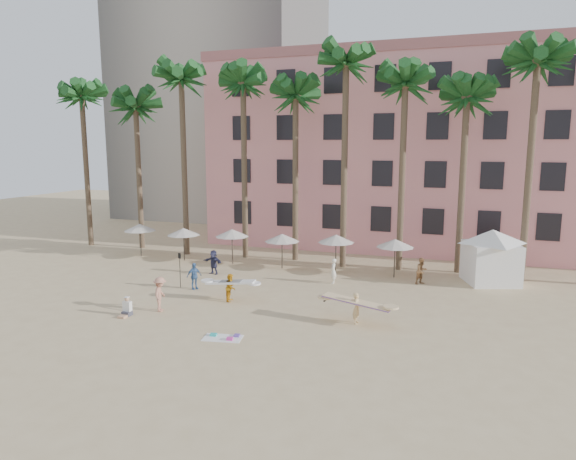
{
  "coord_description": "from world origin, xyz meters",
  "views": [
    {
      "loc": [
        11.35,
        -21.45,
        8.92
      ],
      "look_at": [
        1.73,
        6.0,
        4.0
      ],
      "focal_mm": 32.0,
      "sensor_mm": 36.0,
      "label": 1
    }
  ],
  "objects_px": {
    "cabana": "(492,252)",
    "pink_hotel": "(418,154)",
    "carrier_white": "(231,286)",
    "carrier_yellow": "(357,305)"
  },
  "relations": [
    {
      "from": "pink_hotel",
      "to": "carrier_yellow",
      "type": "distance_m",
      "value": 24.16
    },
    {
      "from": "carrier_yellow",
      "to": "carrier_white",
      "type": "bearing_deg",
      "value": 170.14
    },
    {
      "from": "pink_hotel",
      "to": "cabana",
      "type": "height_order",
      "value": "pink_hotel"
    },
    {
      "from": "pink_hotel",
      "to": "carrier_white",
      "type": "relative_size",
      "value": 12.18
    },
    {
      "from": "pink_hotel",
      "to": "carrier_white",
      "type": "bearing_deg",
      "value": -110.44
    },
    {
      "from": "cabana",
      "to": "carrier_yellow",
      "type": "relative_size",
      "value": 1.62
    },
    {
      "from": "pink_hotel",
      "to": "carrier_yellow",
      "type": "relative_size",
      "value": 9.87
    },
    {
      "from": "cabana",
      "to": "pink_hotel",
      "type": "bearing_deg",
      "value": 115.44
    },
    {
      "from": "carrier_yellow",
      "to": "carrier_white",
      "type": "relative_size",
      "value": 1.23
    },
    {
      "from": "cabana",
      "to": "carrier_white",
      "type": "xyz_separation_m",
      "value": [
        -14.16,
        -9.07,
        -1.2
      ]
    }
  ]
}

